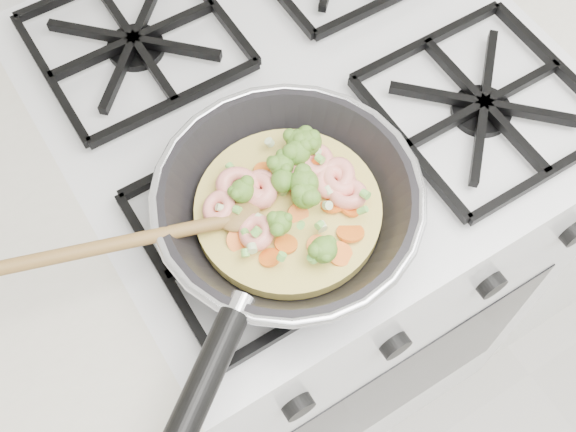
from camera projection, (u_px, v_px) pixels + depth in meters
stove at (299, 242)px, 1.25m from camera, size 0.60×0.60×0.92m
skillet at (285, 207)px, 0.72m from camera, size 0.46×0.33×0.09m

